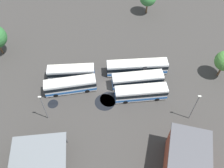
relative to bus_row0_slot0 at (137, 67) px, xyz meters
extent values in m
plane|color=#383533|center=(6.95, 4.84, -1.80)|extent=(91.92, 91.92, 0.00)
cube|color=silver|center=(0.05, 0.01, -0.02)|extent=(14.04, 4.35, 2.95)
cube|color=beige|center=(0.05, 0.01, 1.52)|extent=(13.47, 4.07, 0.14)
cube|color=black|center=(0.05, 0.01, 0.45)|extent=(14.12, 4.39, 0.94)
cube|color=#1E56A8|center=(0.05, 0.01, -0.85)|extent=(14.12, 4.39, 0.59)
cube|color=black|center=(6.92, 0.93, 0.55)|extent=(0.34, 2.06, 1.09)
cube|color=#47474C|center=(-1.45, -0.20, -0.02)|extent=(1.24, 2.68, 2.83)
cylinder|color=black|center=(4.15, 1.73, -1.30)|extent=(1.03, 0.43, 1.00)
cylinder|color=black|center=(4.46, -0.57, -1.30)|extent=(1.03, 0.43, 1.00)
cylinder|color=black|center=(-4.35, 0.59, -1.30)|extent=(1.03, 0.43, 1.00)
cylinder|color=black|center=(-4.04, -1.72, -1.30)|extent=(1.03, 0.43, 1.00)
cube|color=silver|center=(-0.03, 3.74, -0.02)|extent=(11.42, 4.54, 2.95)
cube|color=beige|center=(-0.03, 3.74, 1.52)|extent=(10.94, 4.26, 0.14)
cube|color=black|center=(-0.03, 3.74, 0.45)|extent=(11.48, 4.58, 0.94)
cube|color=#1E56A8|center=(-0.03, 3.74, -0.85)|extent=(11.48, 4.58, 0.59)
cube|color=black|center=(5.46, 4.77, 0.55)|extent=(0.44, 2.05, 1.09)
cylinder|color=black|center=(3.15, 5.52, -1.30)|extent=(1.04, 0.48, 1.00)
cylinder|color=black|center=(3.58, 3.23, -1.30)|extent=(1.04, 0.48, 1.00)
cylinder|color=black|center=(-3.64, 4.25, -1.30)|extent=(1.04, 0.48, 1.00)
cylinder|color=black|center=(-3.21, 1.96, -1.30)|extent=(1.04, 0.48, 1.00)
cube|color=silver|center=(-0.75, 7.22, -0.02)|extent=(11.24, 4.29, 2.95)
cube|color=beige|center=(-0.75, 7.22, 1.52)|extent=(10.77, 4.02, 0.14)
cube|color=black|center=(-0.75, 7.22, 0.45)|extent=(11.30, 4.34, 0.94)
cube|color=#1E56A8|center=(-0.75, 7.22, -0.85)|extent=(11.30, 4.34, 0.59)
cube|color=black|center=(4.68, 8.12, 0.55)|extent=(0.40, 2.05, 1.09)
cylinder|color=black|center=(2.42, 8.92, -1.30)|extent=(1.04, 0.46, 1.00)
cylinder|color=black|center=(2.80, 6.63, -1.30)|extent=(1.04, 0.46, 1.00)
cylinder|color=black|center=(-4.29, 7.81, -1.30)|extent=(1.04, 0.46, 1.00)
cylinder|color=black|center=(-3.91, 5.51, -1.30)|extent=(1.04, 0.46, 1.00)
cube|color=silver|center=(14.88, 2.55, -0.02)|extent=(10.59, 3.80, 2.95)
cube|color=beige|center=(14.88, 2.55, 1.52)|extent=(10.15, 3.55, 0.14)
cube|color=black|center=(14.88, 2.55, 0.45)|extent=(10.65, 3.84, 0.94)
cube|color=#1E56A8|center=(14.88, 2.55, -0.85)|extent=(10.65, 3.84, 0.59)
cube|color=black|center=(20.03, 3.20, 0.55)|extent=(0.32, 2.06, 1.09)
cylinder|color=black|center=(17.92, 4.10, -1.30)|extent=(1.03, 0.42, 1.00)
cylinder|color=black|center=(18.21, 1.80, -1.30)|extent=(1.03, 0.42, 1.00)
cylinder|color=black|center=(11.55, 3.31, -1.30)|extent=(1.03, 0.42, 1.00)
cylinder|color=black|center=(11.84, 1.00, -1.30)|extent=(1.03, 0.42, 1.00)
cube|color=silver|center=(14.44, 6.22, -0.02)|extent=(11.28, 5.00, 2.95)
cube|color=beige|center=(14.44, 6.22, 1.52)|extent=(10.81, 4.71, 0.14)
cube|color=black|center=(14.44, 6.22, 0.45)|extent=(11.34, 5.05, 0.94)
cube|color=#1E56A8|center=(14.44, 6.22, -0.85)|extent=(11.34, 5.05, 0.59)
cube|color=black|center=(19.80, 7.49, 0.55)|extent=(0.54, 2.03, 1.09)
cylinder|color=black|center=(17.49, 8.14, -1.30)|extent=(1.04, 0.52, 1.00)
cylinder|color=black|center=(18.03, 5.87, -1.30)|extent=(1.04, 0.52, 1.00)
cylinder|color=black|center=(10.86, 6.56, -1.30)|extent=(1.04, 0.52, 1.00)
cylinder|color=black|center=(11.39, 4.30, -1.30)|extent=(1.04, 0.52, 1.00)
cube|color=#99422D|center=(-7.88, 22.06, 1.43)|extent=(7.78, 9.94, 6.46)
cube|color=#4C4C51|center=(-7.88, 22.06, 4.84)|extent=(8.25, 10.54, 0.36)
cube|color=slate|center=(16.98, 22.35, 1.83)|extent=(10.45, 8.42, 0.20)
cylinder|color=#59595B|center=(21.86, 19.95, -0.04)|extent=(0.20, 0.20, 3.52)
cylinder|color=#59595B|center=(13.15, 18.48, -0.04)|extent=(0.20, 0.20, 3.52)
cylinder|color=slate|center=(-10.59, 11.70, 1.98)|extent=(0.16, 0.16, 7.56)
cube|color=silver|center=(-10.59, 11.70, 5.94)|extent=(0.56, 0.28, 0.20)
cylinder|color=slate|center=(18.01, 13.47, 1.86)|extent=(0.16, 0.16, 7.32)
cube|color=silver|center=(18.01, 13.47, 5.70)|extent=(0.56, 0.28, 0.20)
cylinder|color=brown|center=(33.65, -4.29, -0.32)|extent=(0.44, 0.44, 2.95)
cylinder|color=brown|center=(-2.78, -23.26, -0.31)|extent=(0.44, 0.44, 2.97)
cylinder|color=brown|center=(-18.80, -0.25, -0.33)|extent=(0.44, 0.44, 2.93)
cylinder|color=black|center=(5.96, 8.05, -1.79)|extent=(3.97, 3.97, 0.01)
cylinder|color=black|center=(6.80, 8.90, -1.79)|extent=(4.35, 4.35, 0.01)
cylinder|color=black|center=(17.80, 10.05, -1.79)|extent=(2.24, 2.24, 0.01)
camera|label=1|loc=(3.50, 37.19, 41.13)|focal=38.55mm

